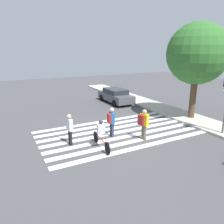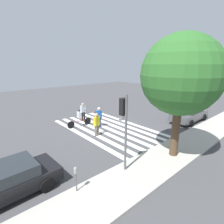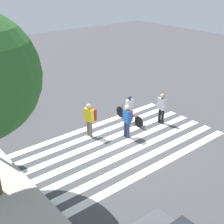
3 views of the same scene
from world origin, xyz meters
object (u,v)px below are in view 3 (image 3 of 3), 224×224
Objects in this scene: pedestrian_child_with_backpack at (127,118)px; pedestrian_adult_yellow_jacket at (162,107)px; pedestrian_adult_tall_backpack at (90,117)px; cyclist_mid_street at (129,108)px.

pedestrian_adult_yellow_jacket is at bearing -80.08° from pedestrian_child_with_backpack.
pedestrian_adult_tall_backpack is (1.32, 4.03, 0.08)m from pedestrian_adult_yellow_jacket.
pedestrian_child_with_backpack is 0.98× the size of pedestrian_adult_tall_backpack.
pedestrian_child_with_backpack is 1.94m from pedestrian_adult_tall_backpack.
pedestrian_adult_yellow_jacket is at bearing -122.49° from pedestrian_adult_tall_backpack.
pedestrian_adult_tall_backpack is 0.79× the size of cyclist_mid_street.
cyclist_mid_street is at bearing -106.11° from pedestrian_adult_tall_backpack.
pedestrian_adult_tall_backpack is at bearing 91.14° from cyclist_mid_street.
pedestrian_child_with_backpack is 1.76m from cyclist_mid_street.
pedestrian_child_with_backpack is at bearing -146.32° from pedestrian_adult_tall_backpack.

